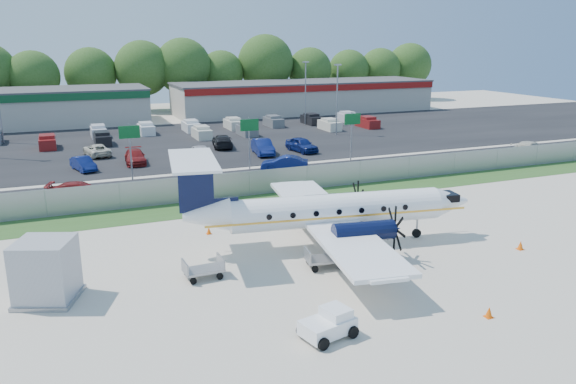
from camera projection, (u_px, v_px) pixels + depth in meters
name	position (u px, v px, depth m)	size (l,w,h in m)	color
ground	(327.00, 256.00, 32.38)	(170.00, 170.00, 0.00)	beige
grass_verge	(258.00, 202.00, 43.09)	(170.00, 4.00, 0.02)	#2D561E
access_road	(232.00, 181.00, 49.34)	(170.00, 8.00, 0.02)	black
parking_lot	(182.00, 142.00, 68.09)	(170.00, 32.00, 0.02)	black
perimeter_fence	(250.00, 183.00, 44.62)	(120.00, 0.06, 1.99)	gray
building_east	(304.00, 97.00, 96.56)	(44.40, 12.40, 5.24)	#B8B2A6
sign_left	(130.00, 140.00, 48.95)	(1.80, 0.26, 5.00)	gray
sign_mid	(249.00, 132.00, 52.99)	(1.80, 0.26, 5.00)	gray
sign_right	(352.00, 126.00, 57.02)	(1.80, 0.26, 5.00)	gray
light_pole_ne	(337.00, 95.00, 72.27)	(0.90, 0.35, 9.09)	gray
light_pole_se	(305.00, 89.00, 81.20)	(0.90, 0.35, 9.09)	gray
tree_line	(141.00, 111.00, 98.44)	(112.00, 6.00, 14.00)	#2A4F17
aircraft	(330.00, 210.00, 33.48)	(18.69, 18.35, 5.72)	white
pushback_tug	(330.00, 324.00, 23.43)	(2.48, 2.04, 1.20)	white
baggage_cart_near	(325.00, 258.00, 30.60)	(2.29, 1.58, 1.11)	gray
baggage_cart_far	(203.00, 269.00, 29.20)	(2.09, 1.33, 1.07)	gray
service_container	(46.00, 273.00, 26.52)	(3.48, 3.48, 2.99)	#AEAFB5
cone_nose	(520.00, 245.00, 33.26)	(0.38, 0.38, 0.54)	#FC5A07
cone_port_wing	(489.00, 312.00, 25.11)	(0.36, 0.36, 0.51)	#FC5A07
cone_starboard_wing	(209.00, 231.00, 35.94)	(0.33, 0.33, 0.47)	#FC5A07
road_car_west	(81.00, 200.00, 43.61)	(1.98, 4.88, 1.42)	maroon
road_car_mid	(284.00, 171.00, 53.14)	(1.56, 4.47, 1.47)	navy
road_car_east	(529.00, 155.00, 60.57)	(2.16, 5.30, 1.54)	beige
parked_car_a	(84.00, 170.00, 53.51)	(1.39, 3.99, 1.31)	navy
parked_car_b	(136.00, 164.00, 56.49)	(1.94, 4.77, 1.39)	maroon
parked_car_c	(201.00, 162.00, 57.28)	(1.95, 4.85, 1.65)	silver
parked_car_d	(263.00, 154.00, 61.05)	(1.75, 5.03, 1.66)	navy
parked_car_e	(302.00, 152.00, 62.47)	(1.88, 4.67, 1.59)	navy
parked_car_f	(97.00, 156.00, 60.18)	(2.16, 4.68, 1.30)	beige
parked_car_g	(222.00, 148.00, 64.94)	(2.10, 5.17, 1.50)	black
far_parking_rows	(174.00, 136.00, 72.55)	(56.00, 10.00, 1.60)	gray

